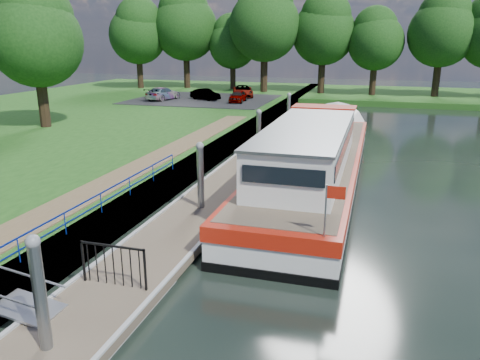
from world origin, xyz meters
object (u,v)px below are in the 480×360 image
(pontoon, at_px, (235,180))
(car_d, at_px, (243,91))
(barge, at_px, (316,159))
(car_b, at_px, (205,94))
(car_c, at_px, (163,93))
(car_a, at_px, (238,96))

(pontoon, relative_size, car_d, 6.87)
(barge, relative_size, car_d, 4.84)
(barge, bearing_deg, car_b, 121.98)
(pontoon, relative_size, barge, 1.42)
(barge, distance_m, car_c, 28.25)
(barge, distance_m, car_b, 26.68)
(car_a, xyz_separation_m, car_d, (-0.73, 4.26, 0.05))
(car_a, distance_m, car_b, 3.74)
(barge, xyz_separation_m, car_a, (-10.47, 21.89, 0.31))
(car_c, xyz_separation_m, car_d, (7.06, 4.60, -0.02))
(car_c, bearing_deg, car_d, -135.18)
(car_b, distance_m, car_c, 4.27)
(car_a, height_order, car_b, car_a)
(pontoon, distance_m, barge, 4.07)
(car_a, xyz_separation_m, car_b, (-3.66, 0.74, -0.01))
(barge, bearing_deg, car_d, 113.19)
(car_b, distance_m, car_d, 4.58)
(barge, bearing_deg, car_c, 130.28)
(barge, height_order, car_c, barge)
(car_a, bearing_deg, car_c, 178.50)
(pontoon, distance_m, car_a, 24.59)
(car_b, height_order, car_d, car_d)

